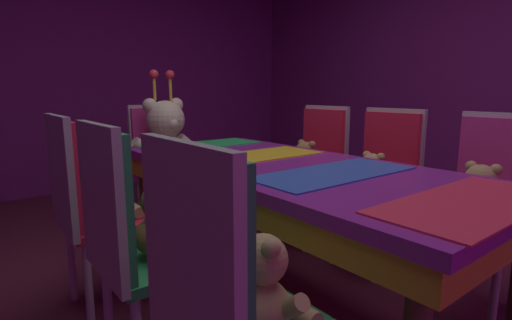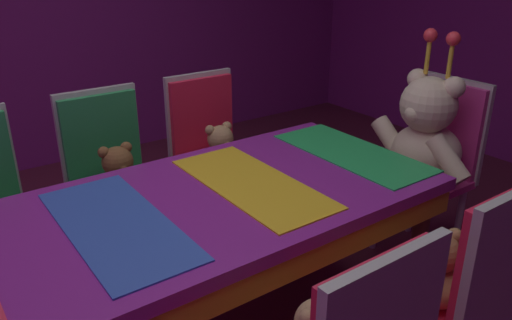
{
  "view_description": "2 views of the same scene",
  "coord_description": "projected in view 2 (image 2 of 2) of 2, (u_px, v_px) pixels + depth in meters",
  "views": [
    {
      "loc": [
        -1.27,
        -1.36,
        1.09
      ],
      "look_at": [
        -0.07,
        0.18,
        0.74
      ],
      "focal_mm": 27.06,
      "sensor_mm": 36.0,
      "label": 1
    },
    {
      "loc": [
        1.51,
        -0.78,
        1.61
      ],
      "look_at": [
        0.07,
        0.25,
        0.88
      ],
      "focal_mm": 35.6,
      "sensor_mm": 36.0,
      "label": 2
    }
  ],
  "objects": [
    {
      "name": "teddy_left_1",
      "position": [
        120.0,
        179.0,
        2.44
      ],
      "size": [
        0.25,
        0.32,
        0.3
      ],
      "color": "brown",
      "rests_on": "chair_left_1"
    },
    {
      "name": "chair_left_2",
      "position": [
        208.0,
        143.0,
        2.87
      ],
      "size": [
        0.42,
        0.41,
        0.98
      ],
      "color": "red",
      "rests_on": "ground_plane"
    },
    {
      "name": "throne_chair",
      "position": [
        440.0,
        150.0,
        2.77
      ],
      "size": [
        0.41,
        0.42,
        0.98
      ],
      "rotation": [
        0.0,
        0.0,
        -1.57
      ],
      "color": "#CC338C",
      "rests_on": "ground_plane"
    },
    {
      "name": "king_teddy_bear",
      "position": [
        423.0,
        136.0,
        2.64
      ],
      "size": [
        0.62,
        0.48,
        0.79
      ],
      "rotation": [
        0.0,
        0.0,
        -1.57
      ],
      "color": "beige",
      "rests_on": "throne_chair"
    },
    {
      "name": "teddy_left_2",
      "position": [
        221.0,
        153.0,
        2.76
      ],
      "size": [
        0.24,
        0.3,
        0.29
      ],
      "color": "tan",
      "rests_on": "chair_left_2"
    },
    {
      "name": "teddy_right_2",
      "position": [
        434.0,
        273.0,
        1.75
      ],
      "size": [
        0.23,
        0.3,
        0.29
      ],
      "rotation": [
        0.0,
        0.0,
        3.14
      ],
      "color": "#9E7247",
      "rests_on": "chair_right_2"
    },
    {
      "name": "chair_right_2",
      "position": [
        473.0,
        290.0,
        1.63
      ],
      "size": [
        0.42,
        0.41,
        0.98
      ],
      "rotation": [
        0.0,
        0.0,
        3.14
      ],
      "color": "red",
      "rests_on": "ground_plane"
    },
    {
      "name": "banquet_table",
      "position": [
        191.0,
        223.0,
        1.92
      ],
      "size": [
        0.9,
        2.02,
        0.75
      ],
      "color": "purple",
      "rests_on": "ground_plane"
    },
    {
      "name": "chair_left_1",
      "position": [
        109.0,
        167.0,
        2.55
      ],
      "size": [
        0.42,
        0.41,
        0.98
      ],
      "color": "#268C4C",
      "rests_on": "ground_plane"
    }
  ]
}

